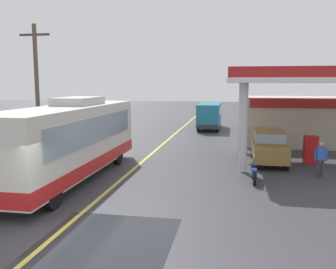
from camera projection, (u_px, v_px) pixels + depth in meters
ground at (172, 137)px, 29.72m from camera, size 120.00×120.00×0.00m
lane_divider_stripe at (159, 147)px, 24.85m from camera, size 0.16×50.00×0.01m
wet_puddle_patch at (106, 241)px, 10.00m from camera, size 3.69×3.93×0.01m
coach_bus_main at (71, 142)px, 16.29m from camera, size 2.60×11.04×3.69m
gas_station_roadside at (299, 110)px, 23.60m from camera, size 9.10×11.95×5.10m
car_at_pump at (269, 145)px, 19.76m from camera, size 1.70×4.20×1.82m
minibus_opposing_lane at (210, 114)px, 34.60m from camera, size 2.04×6.13×2.44m
motorcycle_parked_forecourt at (254, 172)px, 16.00m from camera, size 0.55×1.80×0.92m
pedestrian_near_pump at (261, 137)px, 23.00m from camera, size 0.55×0.22×1.66m
pedestrian_by_shop at (321, 157)px, 16.73m from camera, size 0.55×0.22×1.66m
utility_pole_roadside at (37, 89)px, 20.94m from camera, size 1.80×0.24×7.68m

